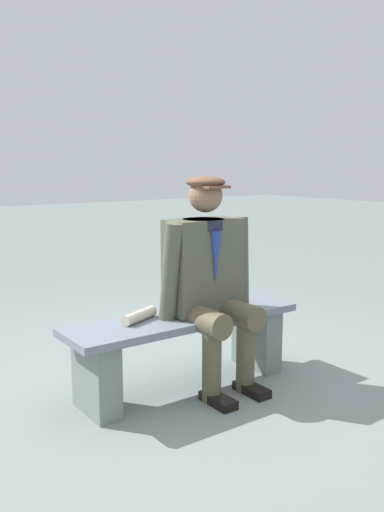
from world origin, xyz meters
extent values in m
plane|color=gray|center=(0.00, 0.00, 0.00)|extent=(30.00, 30.00, 0.00)
cube|color=slate|center=(0.00, 0.00, 0.43)|extent=(1.47, 0.40, 0.04)
cube|color=slate|center=(-0.58, 0.00, 0.20)|extent=(0.14, 0.34, 0.41)
cube|color=slate|center=(0.58, 0.00, 0.20)|extent=(0.14, 0.34, 0.41)
cube|color=#4E5240|center=(-0.14, 0.00, 0.73)|extent=(0.46, 0.22, 0.56)
cylinder|color=#1E2338|center=(-0.14, 0.00, 0.98)|extent=(0.25, 0.25, 0.06)
cone|color=navy|center=(-0.14, 0.12, 0.80)|extent=(0.07, 0.07, 0.31)
sphere|color=#8C664C|center=(-0.14, 0.02, 1.15)|extent=(0.20, 0.20, 0.20)
ellipsoid|color=brown|center=(-0.14, 0.02, 1.23)|extent=(0.23, 0.23, 0.07)
cube|color=brown|center=(-0.14, 0.11, 1.20)|extent=(0.16, 0.09, 0.02)
cylinder|color=brown|center=(-0.26, 0.13, 0.46)|extent=(0.15, 0.44, 0.15)
cylinder|color=brown|center=(-0.26, 0.25, 0.23)|extent=(0.11, 0.11, 0.46)
cube|color=black|center=(-0.26, 0.31, 0.03)|extent=(0.10, 0.24, 0.05)
cylinder|color=#4E5240|center=(-0.40, 0.04, 0.73)|extent=(0.10, 0.13, 0.57)
cylinder|color=brown|center=(-0.01, 0.13, 0.46)|extent=(0.15, 0.44, 0.15)
cylinder|color=brown|center=(-0.01, 0.25, 0.23)|extent=(0.11, 0.11, 0.46)
cube|color=black|center=(-0.01, 0.31, 0.03)|extent=(0.10, 0.24, 0.05)
cylinder|color=#4E5240|center=(0.12, 0.04, 0.73)|extent=(0.11, 0.18, 0.57)
cylinder|color=beige|center=(0.28, -0.05, 0.48)|extent=(0.27, 0.16, 0.06)
camera|label=1|loc=(1.78, 2.56, 1.33)|focal=38.19mm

